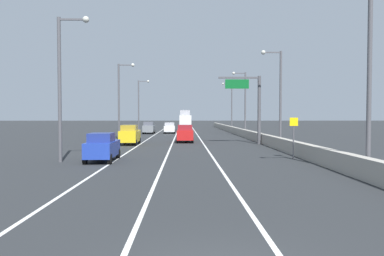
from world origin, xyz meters
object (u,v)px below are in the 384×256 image
(speed_advisory_sign, at_px, (294,135))
(lamp_post_right_near, at_px, (364,67))
(car_blue_3, at_px, (102,147))
(lamp_post_left_far, at_px, (140,102))
(car_yellow_0, at_px, (130,135))
(lamp_post_left_mid, at_px, (121,96))
(car_white_1, at_px, (170,128))
(lamp_post_right_fourth, at_px, (230,103))
(lamp_post_left_near, at_px, (63,78))
(car_red_4, at_px, (185,134))
(overhead_sign_gantry, at_px, (253,101))
(car_gray_2, at_px, (149,128))
(lamp_post_right_third, at_px, (244,99))
(box_truck, at_px, (185,121))

(speed_advisory_sign, distance_m, lamp_post_right_near, 8.63)
(car_blue_3, bearing_deg, lamp_post_left_far, 93.47)
(car_yellow_0, bearing_deg, lamp_post_left_far, 94.68)
(lamp_post_left_mid, bearing_deg, car_yellow_0, -73.32)
(car_white_1, bearing_deg, car_yellow_0, -97.30)
(lamp_post_right_fourth, bearing_deg, lamp_post_left_far, -163.92)
(lamp_post_left_near, xyz_separation_m, car_red_4, (8.18, 18.50, -4.61))
(overhead_sign_gantry, bearing_deg, car_white_1, 112.04)
(car_gray_2, height_order, car_red_4, car_red_4)
(lamp_post_left_mid, relative_size, car_blue_3, 2.27)
(car_yellow_0, bearing_deg, lamp_post_left_mid, 106.68)
(lamp_post_right_third, height_order, car_gray_2, lamp_post_right_third)
(lamp_post_left_near, xyz_separation_m, car_yellow_0, (2.21, 14.91, -4.58))
(lamp_post_right_near, bearing_deg, car_white_1, 104.45)
(speed_advisory_sign, xyz_separation_m, lamp_post_right_third, (1.08, 29.38, 3.88))
(overhead_sign_gantry, xyz_separation_m, lamp_post_left_near, (-15.61, -15.40, 0.91))
(speed_advisory_sign, bearing_deg, overhead_sign_gantry, 91.83)
(lamp_post_right_near, relative_size, car_red_4, 2.15)
(car_white_1, bearing_deg, lamp_post_left_far, 145.25)
(lamp_post_right_third, distance_m, lamp_post_right_fourth, 18.48)
(lamp_post_left_far, distance_m, car_blue_3, 44.22)
(lamp_post_right_near, xyz_separation_m, car_red_4, (-9.26, 24.50, -4.61))
(car_red_4, bearing_deg, lamp_post_right_third, 54.34)
(car_red_4, bearing_deg, car_gray_2, 106.92)
(lamp_post_right_fourth, xyz_separation_m, box_truck, (-9.19, 2.92, -3.67))
(overhead_sign_gantry, height_order, lamp_post_right_near, lamp_post_right_near)
(lamp_post_left_mid, height_order, lamp_post_left_far, same)
(lamp_post_right_near, height_order, lamp_post_left_far, same)
(overhead_sign_gantry, height_order, lamp_post_left_far, lamp_post_left_far)
(car_white_1, relative_size, car_gray_2, 0.98)
(car_blue_3, bearing_deg, box_truck, 83.63)
(overhead_sign_gantry, xyz_separation_m, lamp_post_right_fourth, (1.85, 34.04, 0.91))
(speed_advisory_sign, xyz_separation_m, lamp_post_right_fourth, (1.40, 47.86, 3.88))
(lamp_post_right_third, xyz_separation_m, car_white_1, (-11.64, 9.45, -4.68))
(speed_advisory_sign, distance_m, lamp_post_left_mid, 26.38)
(lamp_post_left_mid, height_order, box_truck, lamp_post_left_mid)
(car_white_1, xyz_separation_m, car_gray_2, (-3.53, -1.42, 0.06))
(lamp_post_left_mid, relative_size, car_red_4, 2.15)
(lamp_post_right_near, distance_m, lamp_post_left_far, 53.36)
(car_red_4, xyz_separation_m, box_truck, (0.08, 33.86, 0.94))
(lamp_post_right_near, distance_m, car_blue_3, 16.96)
(lamp_post_left_far, xyz_separation_m, car_yellow_0, (2.41, -29.45, -4.58))
(lamp_post_right_fourth, height_order, car_gray_2, lamp_post_right_fourth)
(car_blue_3, distance_m, car_red_4, 18.92)
(box_truck, bearing_deg, car_blue_3, -96.37)
(lamp_post_left_mid, xyz_separation_m, car_white_1, (5.45, 18.24, -4.68))
(lamp_post_right_near, xyz_separation_m, car_gray_2, (-15.49, 45.00, -4.61))
(lamp_post_left_mid, distance_m, car_blue_3, 22.34)
(car_blue_3, bearing_deg, lamp_post_left_near, -169.40)
(lamp_post_right_near, xyz_separation_m, lamp_post_right_fourth, (0.01, 55.44, 0.00))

